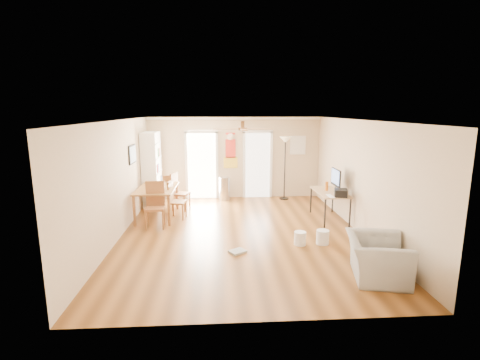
{
  "coord_description": "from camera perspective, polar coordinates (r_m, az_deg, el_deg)",
  "views": [
    {
      "loc": [
        -0.52,
        -7.81,
        2.83
      ],
      "look_at": [
        0.0,
        0.6,
        1.15
      ],
      "focal_mm": 26.52,
      "sensor_mm": 36.0,
      "label": 1
    }
  ],
  "objects": [
    {
      "name": "computer_desk",
      "position": [
        9.53,
        14.15,
        -4.0
      ],
      "size": [
        0.7,
        1.4,
        0.75
      ],
      "primitive_type": null,
      "color": "tan",
      "rests_on": "floor"
    },
    {
      "name": "imac",
      "position": [
        9.36,
        15.15,
        -0.09
      ],
      "size": [
        0.16,
        0.65,
        0.6
      ],
      "primitive_type": null,
      "rotation": [
        0.0,
        0.0,
        -0.11
      ],
      "color": "black",
      "rests_on": "computer_desk"
    },
    {
      "name": "ceiling_fan",
      "position": [
        7.53,
        0.43,
        8.24
      ],
      "size": [
        1.24,
        1.24,
        0.2
      ],
      "primitive_type": null,
      "color": "#593819",
      "rests_on": "ceiling"
    },
    {
      "name": "bookshelf",
      "position": [
        10.92,
        -14.02,
        1.77
      ],
      "size": [
        0.62,
        1.05,
        2.18
      ],
      "primitive_type": null,
      "rotation": [
        0.0,
        0.0,
        -0.19
      ],
      "color": "white",
      "rests_on": "floor"
    },
    {
      "name": "trash_can",
      "position": [
        11.23,
        -2.52,
        -1.38
      ],
      "size": [
        0.43,
        0.43,
        0.74
      ],
      "primitive_type": "cylinder",
      "rotation": [
        0.0,
        0.0,
        0.33
      ],
      "color": "#B0B0B2",
      "rests_on": "floor"
    },
    {
      "name": "wastebasket_b",
      "position": [
        7.86,
        13.15,
        -8.94
      ],
      "size": [
        0.34,
        0.34,
        0.31
      ],
      "primitive_type": "cylinder",
      "rotation": [
        0.0,
        0.0,
        -0.32
      ],
      "color": "white",
      "rests_on": "floor"
    },
    {
      "name": "floor_cloth",
      "position": [
        7.27,
        -0.4,
        -11.43
      ],
      "size": [
        0.4,
        0.38,
        0.04
      ],
      "primitive_type": "cube",
      "rotation": [
        0.0,
        0.0,
        0.57
      ],
      "color": "#9F9F9A",
      "rests_on": "floor"
    },
    {
      "name": "bathroom_doorway",
      "position": [
        11.5,
        2.84,
        2.36
      ],
      "size": [
        0.8,
        0.1,
        2.1
      ],
      "primitive_type": null,
      "color": "white",
      "rests_on": "wall_back"
    },
    {
      "name": "torchiere_lamp",
      "position": [
        11.31,
        7.21,
        1.88
      ],
      "size": [
        0.44,
        0.44,
        2.0
      ],
      "primitive_type": null,
      "rotation": [
        0.0,
        0.0,
        -0.18
      ],
      "color": "black",
      "rests_on": "floor"
    },
    {
      "name": "crown_molding",
      "position": [
        7.83,
        0.28,
        9.31
      ],
      "size": [
        5.5,
        7.0,
        0.08
      ],
      "primitive_type": null,
      "color": "white",
      "rests_on": "wall_back"
    },
    {
      "name": "wall_decal",
      "position": [
        11.36,
        -1.54,
        4.81
      ],
      "size": [
        0.46,
        0.03,
        1.1
      ],
      "primitive_type": "cube",
      "color": "red",
      "rests_on": "wall_back"
    },
    {
      "name": "wall_back",
      "position": [
        11.42,
        -0.91,
        3.58
      ],
      "size": [
        5.5,
        0.04,
        2.6
      ],
      "primitive_type": null,
      "color": "beige",
      "rests_on": "floor"
    },
    {
      "name": "keyboard",
      "position": [
        8.92,
        14.34,
        -2.53
      ],
      "size": [
        0.13,
        0.37,
        0.01
      ],
      "primitive_type": "cube",
      "rotation": [
        0.0,
        0.0,
        0.02
      ],
      "color": "white",
      "rests_on": "computer_desk"
    },
    {
      "name": "dining_chair_near",
      "position": [
        8.81,
        -13.54,
        -4.02
      ],
      "size": [
        0.48,
        0.48,
        1.11
      ],
      "primitive_type": null,
      "rotation": [
        0.0,
        0.0,
        0.06
      ],
      "color": "#9A5E31",
      "rests_on": "floor"
    },
    {
      "name": "wall_left",
      "position": [
        8.26,
        -19.14,
        -0.02
      ],
      "size": [
        0.04,
        7.0,
        2.6
      ],
      "primitive_type": null,
      "color": "beige",
      "rests_on": "floor"
    },
    {
      "name": "framed_poster",
      "position": [
        9.53,
        -16.93,
        3.98
      ],
      "size": [
        0.04,
        0.66,
        0.48
      ],
      "primitive_type": "cube",
      "color": "black",
      "rests_on": "wall_left"
    },
    {
      "name": "dining_chair_far",
      "position": [
        10.74,
        -11.32,
        -1.63
      ],
      "size": [
        0.48,
        0.48,
        0.94
      ],
      "primitive_type": null,
      "rotation": [
        0.0,
        0.0,
        3.41
      ],
      "color": "#A96B36",
      "rests_on": "floor"
    },
    {
      "name": "dining_table",
      "position": [
        9.68,
        -13.14,
        -3.54
      ],
      "size": [
        1.0,
        1.63,
        0.81
      ],
      "primitive_type": null,
      "rotation": [
        0.0,
        0.0,
        -0.02
      ],
      "color": "#976430",
      "rests_on": "floor"
    },
    {
      "name": "ceiling",
      "position": [
        7.83,
        0.28,
        9.6
      ],
      "size": [
        5.5,
        7.0,
        0.0
      ],
      "primitive_type": null,
      "color": "silver",
      "rests_on": "floor"
    },
    {
      "name": "kitchen_doorway",
      "position": [
        11.44,
        -6.16,
        2.26
      ],
      "size": [
        0.9,
        0.1,
        2.1
      ],
      "primitive_type": null,
      "color": "white",
      "rests_on": "wall_back"
    },
    {
      "name": "printer",
      "position": [
        8.97,
        15.9,
        -1.99
      ],
      "size": [
        0.38,
        0.41,
        0.18
      ],
      "primitive_type": "cube",
      "rotation": [
        0.0,
        0.0,
        -0.27
      ],
      "color": "black",
      "rests_on": "computer_desk"
    },
    {
      "name": "armchair",
      "position": [
        6.58,
        21.18,
        -11.62
      ],
      "size": [
        1.17,
        1.27,
        0.71
      ],
      "primitive_type": "imported",
      "rotation": [
        0.0,
        0.0,
        1.35
      ],
      "color": "#9B9B96",
      "rests_on": "floor"
    },
    {
      "name": "dining_chair_right_b",
      "position": [
        9.45,
        -10.01,
        -3.19
      ],
      "size": [
        0.47,
        0.47,
        0.99
      ],
      "primitive_type": null,
      "rotation": [
        0.0,
        0.0,
        1.41
      ],
      "color": "#935F2F",
      "rests_on": "floor"
    },
    {
      "name": "wall_front",
      "position": [
        4.6,
        3.21,
        -8.16
      ],
      "size": [
        5.5,
        0.04,
        2.6
      ],
      "primitive_type": null,
      "color": "beige",
      "rests_on": "floor"
    },
    {
      "name": "ac_grille",
      "position": [
        11.62,
        9.29,
        5.55
      ],
      "size": [
        0.5,
        0.04,
        0.6
      ],
      "primitive_type": "cube",
      "color": "white",
      "rests_on": "wall_back"
    },
    {
      "name": "orange_bottle",
      "position": [
        9.51,
        13.79,
        -0.96
      ],
      "size": [
        0.09,
        0.09,
        0.24
      ],
      "primitive_type": "cylinder",
      "rotation": [
        0.0,
        0.0,
        0.16
      ],
      "color": "#D16512",
      "rests_on": "computer_desk"
    },
    {
      "name": "floor",
      "position": [
        8.32,
        0.26,
        -8.61
      ],
      "size": [
        7.0,
        7.0,
        0.0
      ],
      "primitive_type": "plane",
      "color": "brown",
      "rests_on": "ground"
    },
    {
      "name": "wastebasket_a",
      "position": [
        7.72,
        9.64,
        -9.24
      ],
      "size": [
        0.26,
        0.26,
        0.29
      ],
      "primitive_type": "cylinder",
      "rotation": [
        0.0,
        0.0,
        0.04
      ],
      "color": "white",
      "rests_on": "floor"
    },
    {
      "name": "dining_chair_right_a",
      "position": [
        10.25,
        -9.51,
        -1.87
      ],
      "size": [
        0.55,
        0.55,
        1.05
      ],
      "primitive_type": null,
      "rotation": [
        0.0,
        0.0,
        1.25
      ],
      "color": "#A36B34",
      "rests_on": "floor"
    },
    {
      "name": "wall_right",
      "position": [
        8.6,
        18.87,
        0.42
      ],
      "size": [
        0.04,
        7.0,
        2.6
      ],
      "primitive_type": null,
      "color": "beige",
      "rests_on": "floor"
    }
  ]
}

